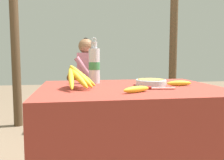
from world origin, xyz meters
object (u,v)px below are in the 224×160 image
Objects in this scene: wooden_bench at (101,98)px; knife at (154,88)px; banana_bunch_ripe at (77,77)px; water_bottle at (94,65)px; banana_bunch_green at (132,86)px; support_post_far at (174,20)px; serving_bowl at (151,82)px; loose_banana_front at (137,89)px; seated_vendor at (82,77)px; loose_banana_side at (179,83)px; support_post_near at (14,16)px.

knife is at bearing -85.04° from wooden_bench.
banana_bunch_ripe is 0.30m from water_bottle.
support_post_far is (0.63, 0.21, 0.86)m from banana_bunch_green.
loose_banana_front is (-0.18, -0.30, -0.01)m from serving_bowl.
support_post_far is at bearing 51.05° from banana_bunch_ripe.
banana_bunch_ripe is at bearing 90.72° from seated_vendor.
serving_bowl is 0.63× the size of water_bottle.
seated_vendor is at bearing 112.47° from loose_banana_side.
banana_bunch_green is at bearing 63.93° from water_bottle.
knife is at bearing 37.28° from loose_banana_front.
support_post_near is at bearing 121.28° from water_bottle.
loose_banana_side is (0.54, -0.24, -0.11)m from water_bottle.
support_post_near is at bearing 130.17° from loose_banana_side.
banana_bunch_green is at bearing -8.26° from support_post_near.
loose_banana_side reaches higher than banana_bunch_green.
support_post_near reaches higher than seated_vendor.
water_bottle is 0.50m from knife.
wooden_bench is 1.20× the size of seated_vendor.
banana_bunch_ripe is 1.43m from seated_vendor.
support_post_near reaches higher than loose_banana_front.
seated_vendor is at bearing -177.24° from banana_bunch_green.
banana_bunch_green is 1.09m from support_post_far.
water_bottle is 1.86× the size of loose_banana_front.
water_bottle is at bearing 154.17° from serving_bowl.
loose_banana_side is 1.45m from banana_bunch_green.
knife reaches higher than banana_bunch_green.
banana_bunch_ripe is 2.22m from support_post_far.
wooden_bench is 1.45m from support_post_near.
knife is at bearing -103.84° from serving_bowl.
loose_banana_side is 0.06× the size of support_post_near.
banana_bunch_green is at bearing -161.75° from support_post_far.
water_bottle is 0.60m from loose_banana_side.
loose_banana_side is at bearing 116.68° from seated_vendor.
banana_bunch_ripe is at bearing -178.39° from loose_banana_side.
water_bottle is 1.28m from wooden_bench.
wooden_bench is 0.48× the size of support_post_far.
serving_bowl is 1.23× the size of loose_banana_side.
banana_bunch_ripe is 0.67m from loose_banana_side.
support_post_far is at bearing -165.06° from seated_vendor.
loose_banana_side is at bearing -91.78° from banana_bunch_green.
banana_bunch_ripe is 1.06× the size of banana_bunch_green.
seated_vendor is (0.09, 1.42, -0.12)m from banana_bunch_ripe.
banana_bunch_green reaches higher than wooden_bench.
support_post_far reaches higher than seated_vendor.
support_post_near is (-0.72, 1.66, 0.61)m from banana_bunch_ripe.
loose_banana_front is 0.13× the size of wooden_bench.
loose_banana_front is 0.06× the size of support_post_far.
support_post_far is at bearing 61.25° from loose_banana_front.
water_bottle is 1.93m from support_post_far.
loose_banana_side is 1.51m from wooden_bench.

